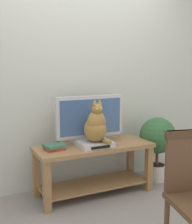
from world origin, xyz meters
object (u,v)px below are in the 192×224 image
at_px(tv_stand, 94,161).
at_px(potted_plant, 157,140).
at_px(book_stack, 54,147).
at_px(media_box, 95,144).
at_px(cat, 96,126).
at_px(tv, 90,119).

distance_m(tv_stand, potted_plant, 0.86).
bearing_deg(tv_stand, book_stack, 178.48).
relative_size(tv_stand, book_stack, 5.73).
distance_m(media_box, potted_plant, 0.88).
bearing_deg(book_stack, tv_stand, -1.52).
height_order(cat, potted_plant, cat).
bearing_deg(tv_stand, potted_plant, -0.06).
height_order(media_box, book_stack, media_box).
bearing_deg(media_box, tv, 82.39).
height_order(tv, book_stack, tv).
distance_m(tv, book_stack, 0.51).
relative_size(media_box, potted_plant, 0.45).
relative_size(media_box, book_stack, 1.59).
bearing_deg(book_stack, tv, 10.59).
bearing_deg(book_stack, media_box, -11.87).
xyz_separation_m(tv_stand, book_stack, (-0.44, 0.01, 0.21)).
height_order(cat, book_stack, cat).
bearing_deg(cat, potted_plant, 5.83).
relative_size(tv, book_stack, 3.51).
xyz_separation_m(tv, potted_plant, (0.85, -0.10, -0.30)).
distance_m(media_box, book_stack, 0.43).
bearing_deg(potted_plant, media_box, -175.04).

